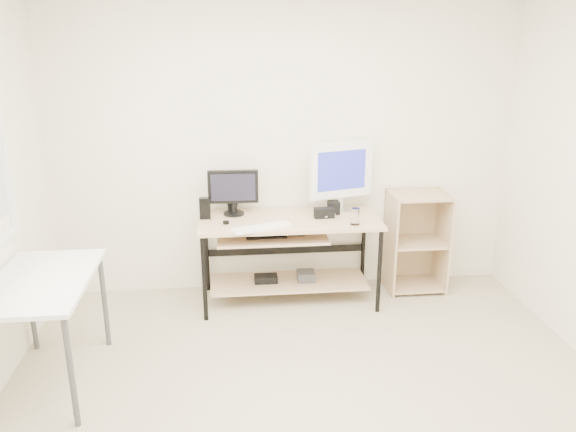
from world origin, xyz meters
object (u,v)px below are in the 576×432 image
(side_table, at_px, (42,291))
(shelf_unit, at_px, (415,240))
(black_monitor, at_px, (233,189))
(white_imac, at_px, (341,172))
(audio_controller, at_px, (205,208))
(desk, at_px, (286,242))

(side_table, bearing_deg, shelf_unit, 23.33)
(black_monitor, relative_size, white_imac, 0.70)
(black_monitor, bearing_deg, audio_controller, -158.99)
(side_table, distance_m, white_imac, 2.49)
(side_table, distance_m, shelf_unit, 3.09)
(desk, height_order, white_imac, white_imac)
(black_monitor, xyz_separation_m, audio_controller, (-0.24, -0.08, -0.13))
(audio_controller, bearing_deg, side_table, -128.87)
(black_monitor, bearing_deg, shelf_unit, 1.71)
(desk, bearing_deg, black_monitor, 161.19)
(shelf_unit, distance_m, audio_controller, 1.89)
(audio_controller, bearing_deg, black_monitor, 22.17)
(desk, distance_m, side_table, 1.97)
(side_table, xyz_separation_m, white_imac, (2.14, 1.21, 0.43))
(desk, bearing_deg, shelf_unit, 7.77)
(white_imac, bearing_deg, audio_controller, 167.78)
(shelf_unit, distance_m, white_imac, 0.95)
(desk, xyz_separation_m, side_table, (-1.65, -1.06, 0.13))
(shelf_unit, xyz_separation_m, audio_controller, (-1.84, -0.10, 0.39))
(desk, height_order, side_table, same)
(shelf_unit, height_order, white_imac, white_imac)
(desk, distance_m, white_imac, 0.75)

